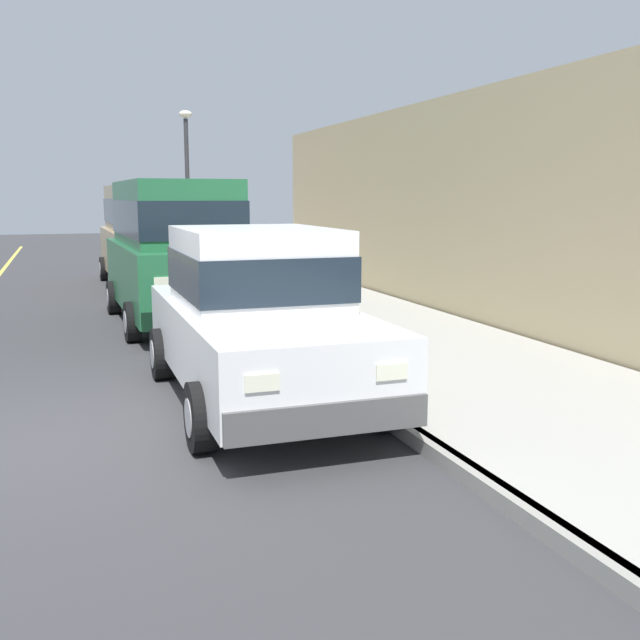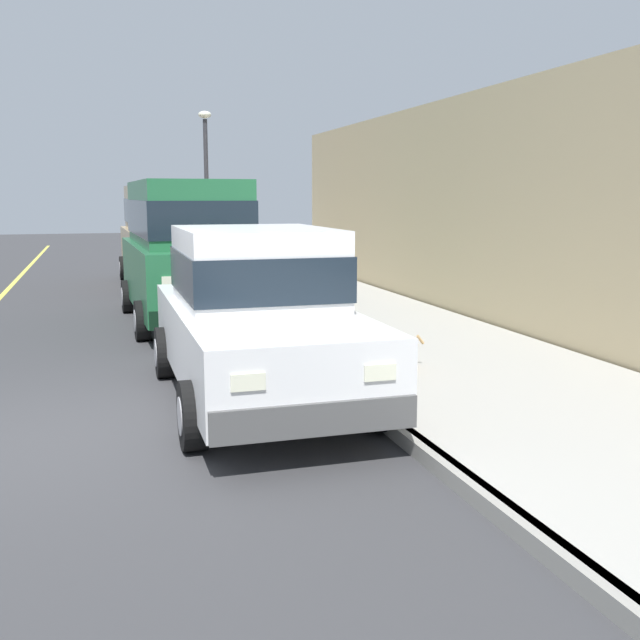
{
  "view_description": "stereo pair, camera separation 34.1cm",
  "coord_description": "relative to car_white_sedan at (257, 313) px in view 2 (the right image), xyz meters",
  "views": [
    {
      "loc": [
        0.24,
        -6.9,
        2.26
      ],
      "look_at": [
        2.98,
        0.94,
        0.85
      ],
      "focal_mm": 41.05,
      "sensor_mm": 36.0,
      "label": 1
    },
    {
      "loc": [
        0.56,
        -7.01,
        2.26
      ],
      "look_at": [
        2.98,
        0.94,
        0.85
      ],
      "focal_mm": 41.05,
      "sensor_mm": 36.0,
      "label": 2
    }
  ],
  "objects": [
    {
      "name": "ground_plane",
      "position": [
        -2.21,
        -0.8,
        -0.98
      ],
      "size": [
        80.0,
        80.0,
        0.0
      ],
      "primitive_type": "plane",
      "color": "#38383A"
    },
    {
      "name": "curb",
      "position": [
        0.99,
        -0.8,
        -0.91
      ],
      "size": [
        0.16,
        64.0,
        0.14
      ],
      "primitive_type": "cube",
      "color": "gray",
      "rests_on": "ground"
    },
    {
      "name": "sidewalk",
      "position": [
        2.79,
        -0.8,
        -0.91
      ],
      "size": [
        3.6,
        64.0,
        0.14
      ],
      "primitive_type": "cube",
      "color": "#A8A59E",
      "rests_on": "ground"
    },
    {
      "name": "car_white_sedan",
      "position": [
        0.0,
        0.0,
        0.0
      ],
      "size": [
        2.04,
        4.6,
        1.92
      ],
      "color": "white",
      "rests_on": "ground"
    },
    {
      "name": "car_green_van",
      "position": [
        -0.13,
        5.41,
        0.41
      ],
      "size": [
        2.25,
        4.96,
        2.52
      ],
      "color": "#23663D",
      "rests_on": "ground"
    },
    {
      "name": "car_tan_van",
      "position": [
        -0.0,
        11.33,
        0.41
      ],
      "size": [
        2.21,
        4.94,
        2.52
      ],
      "color": "tan",
      "rests_on": "ground"
    },
    {
      "name": "dog_tan",
      "position": [
        1.87,
        0.39,
        -0.55
      ],
      "size": [
        0.75,
        0.28,
        0.49
      ],
      "color": "tan",
      "rests_on": "sidewalk"
    },
    {
      "name": "street_lamp",
      "position": [
        1.34,
        12.89,
        1.92
      ],
      "size": [
        0.36,
        0.36,
        4.42
      ],
      "color": "#2D2D33",
      "rests_on": "sidewalk"
    },
    {
      "name": "building_facade",
      "position": [
        4.89,
        3.71,
        1.04
      ],
      "size": [
        0.5,
        20.0,
        4.04
      ],
      "primitive_type": "cube",
      "color": "tan",
      "rests_on": "ground"
    }
  ]
}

